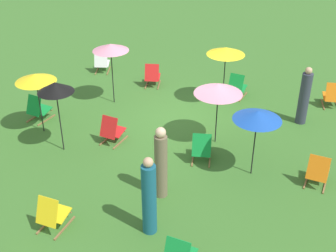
{
  "coord_description": "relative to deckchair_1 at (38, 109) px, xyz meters",
  "views": [
    {
      "loc": [
        -3.47,
        11.14,
        6.59
      ],
      "look_at": [
        0.0,
        1.2,
        0.5
      ],
      "focal_mm": 47.61,
      "sensor_mm": 36.0,
      "label": 1
    }
  ],
  "objects": [
    {
      "name": "person_1",
      "position": [
        -7.47,
        -2.44,
        0.47
      ],
      "size": [
        0.37,
        0.37,
        1.77
      ],
      "rotation": [
        0.0,
        0.0,
        2.92
      ],
      "color": "#333847",
      "rests_on": "ground"
    },
    {
      "name": "deckchair_1",
      "position": [
        0.0,
        0.0,
        0.0
      ],
      "size": [
        0.59,
        0.83,
        0.83
      ],
      "rotation": [
        0.0,
        0.0,
        -0.16
      ],
      "color": "olive",
      "rests_on": "ground"
    },
    {
      "name": "umbrella_3",
      "position": [
        -0.49,
        0.53,
        1.31
      ],
      "size": [
        1.12,
        1.12,
        1.79
      ],
      "color": "black",
      "rests_on": "ground"
    },
    {
      "name": "person_2",
      "position": [
        -4.7,
        2.15,
        0.5
      ],
      "size": [
        0.32,
        0.32,
        1.81
      ],
      "rotation": [
        0.0,
        0.0,
        0.08
      ],
      "color": "#72664C",
      "rests_on": "ground"
    },
    {
      "name": "person_0",
      "position": [
        -4.89,
        3.34,
        0.5
      ],
      "size": [
        0.39,
        0.39,
        1.84
      ],
      "rotation": [
        0.0,
        0.0,
        3.49
      ],
      "color": "#195972",
      "rests_on": "ground"
    },
    {
      "name": "umbrella_2",
      "position": [
        -4.99,
        -2.85,
        1.43
      ],
      "size": [
        1.18,
        1.18,
        1.92
      ],
      "color": "black",
      "rests_on": "ground"
    },
    {
      "name": "umbrella_4",
      "position": [
        -1.55,
        1.21,
        1.48
      ],
      "size": [
        0.93,
        0.93,
        1.99
      ],
      "color": "black",
      "rests_on": "ground"
    },
    {
      "name": "deckchair_5",
      "position": [
        -2.94,
        3.94,
        0.0
      ],
      "size": [
        0.52,
        0.78,
        0.83
      ],
      "rotation": [
        0.0,
        0.0,
        -0.05
      ],
      "color": "olive",
      "rests_on": "ground"
    },
    {
      "name": "ground_plane",
      "position": [
        -4.09,
        -1.3,
        -0.37
      ],
      "size": [
        40.0,
        40.0,
        0.0
      ],
      "primitive_type": "plane",
      "color": "#386B28"
    },
    {
      "name": "umbrella_5",
      "position": [
        -6.53,
        0.62,
        1.28
      ],
      "size": [
        1.15,
        1.15,
        1.76
      ],
      "color": "black",
      "rests_on": "ground"
    },
    {
      "name": "deckchair_9",
      "position": [
        -2.35,
        -3.42,
        0.0
      ],
      "size": [
        0.64,
        0.85,
        0.83
      ],
      "rotation": [
        0.0,
        0.0,
        0.23
      ],
      "color": "olive",
      "rests_on": "ground"
    },
    {
      "name": "deckchair_8",
      "position": [
        -5.31,
        -3.53,
        0.0
      ],
      "size": [
        0.58,
        0.82,
        0.83
      ],
      "rotation": [
        0.0,
        0.0,
        -0.15
      ],
      "color": "olive",
      "rests_on": "ground"
    },
    {
      "name": "deckchair_10",
      "position": [
        -8.29,
        -3.84,
        0.0
      ],
      "size": [
        0.6,
        0.83,
        0.83
      ],
      "rotation": [
        0.0,
        0.0,
        0.17
      ],
      "color": "olive",
      "rests_on": "ground"
    },
    {
      "name": "deckchair_2",
      "position": [
        -2.64,
        0.43,
        0.0
      ],
      "size": [
        0.57,
        0.81,
        0.83
      ],
      "rotation": [
        0.0,
        0.0,
        -0.13
      ],
      "color": "olive",
      "rests_on": "ground"
    },
    {
      "name": "umbrella_0",
      "position": [
        -1.63,
        -1.82,
        1.5
      ],
      "size": [
        1.13,
        1.13,
        1.98
      ],
      "color": "black",
      "rests_on": "ground"
    },
    {
      "name": "deckchair_11",
      "position": [
        -8.08,
        0.55,
        0.0
      ],
      "size": [
        0.55,
        0.8,
        0.83
      ],
      "rotation": [
        0.0,
        0.0,
        -0.1
      ],
      "color": "olive",
      "rests_on": "ground"
    },
    {
      "name": "umbrella_1",
      "position": [
        -5.32,
        -0.54,
        1.25
      ],
      "size": [
        1.29,
        1.29,
        1.76
      ],
      "color": "black",
      "rests_on": "ground"
    },
    {
      "name": "deckchair_6",
      "position": [
        -0.13,
        -3.97,
        0.0
      ],
      "size": [
        0.68,
        0.87,
        0.83
      ],
      "rotation": [
        0.0,
        0.0,
        0.3
      ],
      "color": "olive",
      "rests_on": "ground"
    },
    {
      "name": "deckchair_4",
      "position": [
        -5.21,
        0.48,
        0.0
      ],
      "size": [
        0.63,
        0.84,
        0.83
      ],
      "rotation": [
        0.0,
        0.0,
        0.21
      ],
      "color": "olive",
      "rests_on": "ground"
    }
  ]
}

